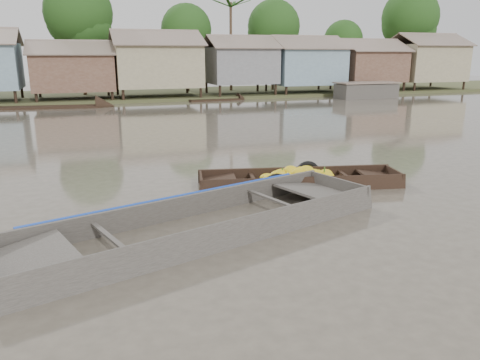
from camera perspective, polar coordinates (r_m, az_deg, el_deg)
name	(u,v)px	position (r m, az deg, el deg)	size (l,w,h in m)	color
ground	(273,226)	(10.08, 4.00, -5.59)	(120.00, 120.00, 0.00)	#514A3E
riverbank	(158,60)	(41.09, -9.95, 14.25)	(120.00, 12.47, 10.22)	#384723
banana_boat	(297,180)	(13.11, 6.95, -0.02)	(5.77, 2.51, 0.80)	black
viewer_boat	(203,228)	(9.74, -4.59, -5.90)	(8.50, 4.48, 0.66)	#3B3732
distant_boats	(285,98)	(36.06, 5.52, 9.87)	(49.14, 16.11, 1.38)	black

